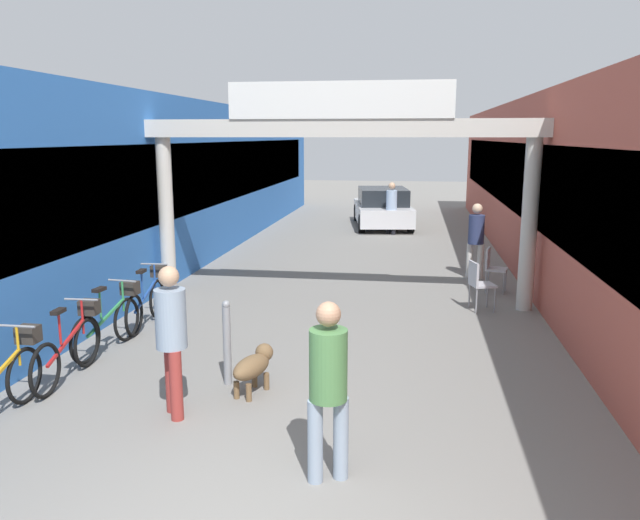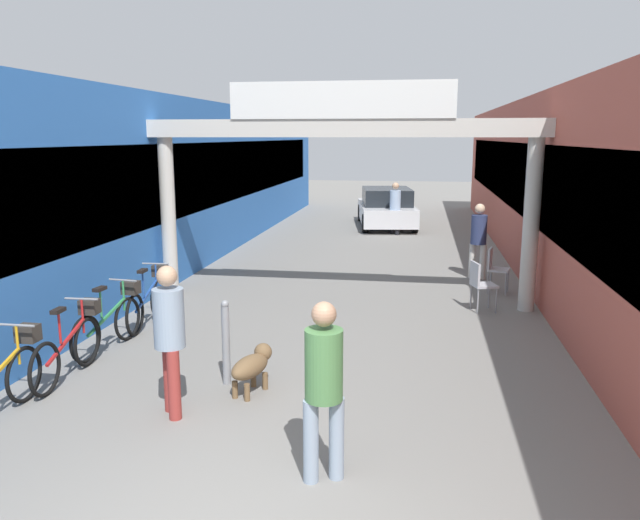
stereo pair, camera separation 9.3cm
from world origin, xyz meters
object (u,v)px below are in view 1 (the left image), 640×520
object	(u,v)px
bollard_post_metal	(227,342)
cafe_chair_aluminium_nearer	(479,281)
pedestrian_elderly_walking	(392,205)
pedestrian_companion	(328,380)
bicycle_blue_farthest	(148,299)
cafe_chair_aluminium_farther	(493,265)
pedestrian_carrying_crate	(476,236)
pedestrian_with_dog	(171,331)
bicycle_green_third	(111,320)
bicycle_orange_nearest	(1,380)
bicycle_red_second	(71,345)
parked_car_white	(382,208)
dog_on_leash	(254,365)

from	to	relation	value
bollard_post_metal	cafe_chair_aluminium_nearer	bearing A→B (deg)	48.86
pedestrian_elderly_walking	pedestrian_companion	bearing A→B (deg)	-90.06
bicycle_blue_farthest	cafe_chair_aluminium_farther	size ratio (longest dim) A/B	1.90
bollard_post_metal	pedestrian_carrying_crate	bearing A→B (deg)	61.25
pedestrian_elderly_walking	bicycle_blue_farthest	distance (m)	10.97
pedestrian_with_dog	bicycle_green_third	bearing A→B (deg)	131.27
bicycle_orange_nearest	cafe_chair_aluminium_farther	xyz separation A→B (m)	(6.03, 6.67, 0.10)
bollard_post_metal	cafe_chair_aluminium_nearer	distance (m)	5.23
pedestrian_with_dog	bicycle_red_second	world-z (taller)	pedestrian_with_dog
bicycle_red_second	bicycle_blue_farthest	xyz separation A→B (m)	(0.02, 2.35, 0.00)
pedestrian_elderly_walking	bollard_post_metal	xyz separation A→B (m)	(-1.57, -12.61, -0.39)
bicycle_green_third	pedestrian_companion	bearing A→B (deg)	-40.12
pedestrian_companion	cafe_chair_aluminium_nearer	distance (m)	6.27
bicycle_green_third	bollard_post_metal	xyz separation A→B (m)	(2.06, -1.02, 0.12)
pedestrian_carrying_crate	parked_car_white	distance (m)	8.10
bicycle_blue_farthest	dog_on_leash	bearing A→B (deg)	-45.35
pedestrian_carrying_crate	parked_car_white	size ratio (longest dim) A/B	0.39
cafe_chair_aluminium_farther	parked_car_white	bearing A→B (deg)	106.52
dog_on_leash	pedestrian_carrying_crate	bearing A→B (deg)	64.61
parked_car_white	bollard_post_metal	bearing A→B (deg)	-94.78
pedestrian_carrying_crate	bicycle_red_second	distance (m)	8.79
dog_on_leash	pedestrian_companion	bearing A→B (deg)	-57.59
pedestrian_elderly_walking	bicycle_red_second	world-z (taller)	pedestrian_elderly_walking
pedestrian_with_dog	bicycle_blue_farthest	size ratio (longest dim) A/B	1.01
pedestrian_companion	dog_on_leash	world-z (taller)	pedestrian_companion
pedestrian_elderly_walking	parked_car_white	bearing A→B (deg)	102.15
pedestrian_with_dog	bicycle_orange_nearest	bearing A→B (deg)	-169.62
bollard_post_metal	parked_car_white	distance (m)	14.38
bicycle_green_third	pedestrian_with_dog	bearing A→B (deg)	-48.73
pedestrian_companion	bicycle_orange_nearest	world-z (taller)	pedestrian_companion
pedestrian_companion	cafe_chair_aluminium_farther	xyz separation A→B (m)	(2.30, 7.40, -0.42)
bicycle_orange_nearest	bicycle_blue_farthest	bearing A→B (deg)	87.65
pedestrian_with_dog	pedestrian_carrying_crate	size ratio (longest dim) A/B	1.04
pedestrian_with_dog	pedestrian_elderly_walking	bearing A→B (deg)	82.06
bicycle_green_third	parked_car_white	bearing A→B (deg)	76.22
bicycle_red_second	pedestrian_with_dog	bearing A→B (deg)	-26.67
bicycle_red_second	parked_car_white	xyz separation A→B (m)	(3.25, 14.42, 0.21)
pedestrian_carrying_crate	bicycle_orange_nearest	distance (m)	9.81
pedestrian_with_dog	bicycle_orange_nearest	distance (m)	1.96
pedestrian_elderly_walking	bicycle_blue_farthest	world-z (taller)	pedestrian_elderly_walking
dog_on_leash	bicycle_red_second	distance (m)	2.45
bicycle_red_second	cafe_chair_aluminium_nearer	size ratio (longest dim) A/B	1.90
pedestrian_with_dog	bicycle_orange_nearest	xyz separation A→B (m)	(-1.85, -0.34, -0.54)
pedestrian_carrying_crate	cafe_chair_aluminium_farther	bearing A→B (deg)	-79.36
pedestrian_companion	dog_on_leash	size ratio (longest dim) A/B	2.14
pedestrian_carrying_crate	bicycle_green_third	size ratio (longest dim) A/B	0.98
bicycle_blue_farthest	parked_car_white	world-z (taller)	parked_car_white
pedestrian_with_dog	bicycle_blue_farthest	world-z (taller)	pedestrian_with_dog
cafe_chair_aluminium_farther	pedestrian_carrying_crate	bearing A→B (deg)	100.64
dog_on_leash	bicycle_blue_farthest	size ratio (longest dim) A/B	0.46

